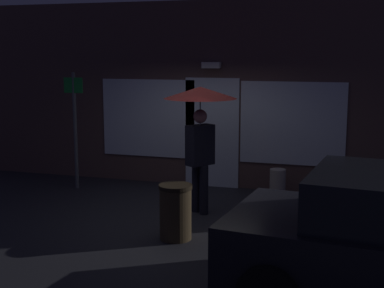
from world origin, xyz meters
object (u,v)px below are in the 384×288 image
Objects in this scene: sidewalk_bollard at (278,184)px; trash_bin at (176,212)px; street_sign_post at (75,123)px; person_with_umbrella at (200,112)px.

sidewalk_bollard is 2.91m from trash_bin.
street_sign_post reaches higher than sidewalk_bollard.
sidewalk_bollard is (3.96, 0.42, -1.04)m from street_sign_post.
person_with_umbrella is 2.27m from sidewalk_bollard.
street_sign_post is 4.21× the size of sidewalk_bollard.
street_sign_post is 2.84× the size of trash_bin.
person_with_umbrella reaches higher than sidewalk_bollard.
person_with_umbrella is at bearing -17.81° from street_sign_post.
person_with_umbrella is 2.63× the size of trash_bin.
trash_bin is at bearing -112.35° from sidewalk_bollard.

